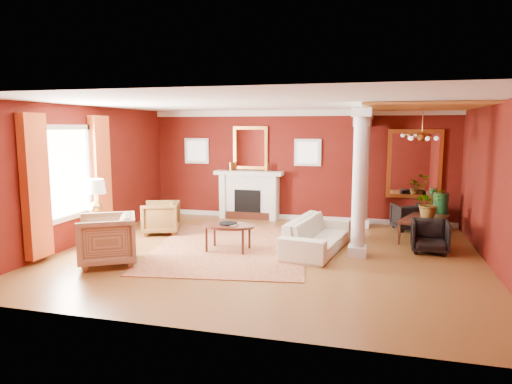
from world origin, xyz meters
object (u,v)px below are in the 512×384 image
(armchair_leopard, at_px, (161,216))
(side_table, at_px, (96,203))
(sofa, at_px, (318,229))
(coffee_table, at_px, (228,227))
(dining_table, at_px, (425,223))
(armchair_stripe, at_px, (107,237))

(armchair_leopard, distance_m, side_table, 1.80)
(sofa, height_order, coffee_table, sofa)
(dining_table, bearing_deg, armchair_leopard, 118.21)
(armchair_leopard, xyz_separation_m, coffee_table, (1.99, -1.04, 0.08))
(coffee_table, bearing_deg, armchair_leopard, 152.37)
(armchair_stripe, distance_m, dining_table, 6.57)
(armchair_leopard, height_order, dining_table, armchair_leopard)
(armchair_stripe, xyz_separation_m, side_table, (-0.77, 0.84, 0.46))
(armchair_stripe, bearing_deg, coffee_table, 97.41)
(sofa, distance_m, armchair_stripe, 4.01)
(coffee_table, relative_size, dining_table, 0.76)
(sofa, xyz_separation_m, coffee_table, (-1.72, -0.47, 0.05))
(sofa, distance_m, side_table, 4.47)
(side_table, distance_m, dining_table, 6.93)
(armchair_leopard, bearing_deg, coffee_table, 43.64)
(armchair_stripe, height_order, side_table, side_table)
(sofa, xyz_separation_m, armchair_stripe, (-3.54, -1.88, 0.06))
(sofa, bearing_deg, armchair_stripe, 127.11)
(armchair_stripe, xyz_separation_m, coffee_table, (1.82, 1.41, -0.01))
(sofa, height_order, armchair_leopard, sofa)
(side_table, bearing_deg, armchair_leopard, 69.39)
(dining_table, bearing_deg, armchair_stripe, 140.07)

